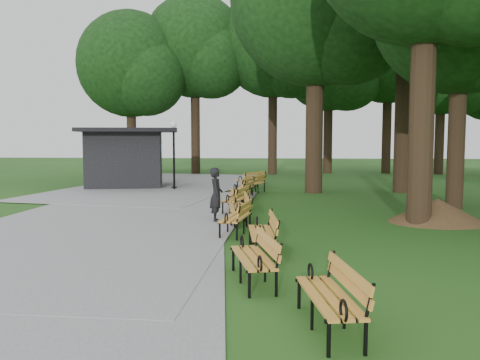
# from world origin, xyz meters

# --- Properties ---
(ground) EXTENTS (100.00, 100.00, 0.00)m
(ground) POSITION_xyz_m (0.00, 0.00, 0.00)
(ground) COLOR #1D4C15
(ground) RESTS_ON ground
(path) EXTENTS (12.00, 38.00, 0.06)m
(path) POSITION_xyz_m (-4.00, 3.00, 0.03)
(path) COLOR gray
(path) RESTS_ON ground
(person) EXTENTS (0.47, 0.65, 1.65)m
(person) POSITION_xyz_m (-0.71, 3.02, 0.83)
(person) COLOR black
(person) RESTS_ON ground
(kiosk) EXTENTS (5.59, 5.09, 3.04)m
(kiosk) POSITION_xyz_m (-6.71, 13.39, 1.52)
(kiosk) COLOR black
(kiosk) RESTS_ON ground
(lamp_post) EXTENTS (0.32, 0.32, 3.37)m
(lamp_post) POSITION_xyz_m (-3.96, 12.54, 2.40)
(lamp_post) COLOR black
(lamp_post) RESTS_ON ground
(dirt_mound) EXTENTS (2.43, 2.43, 0.73)m
(dirt_mound) POSITION_xyz_m (5.95, 3.41, 0.36)
(dirt_mound) COLOR #47301C
(dirt_mound) RESTS_ON ground
(bench_0) EXTENTS (0.94, 1.98, 0.88)m
(bench_0) POSITION_xyz_m (1.76, -5.19, 0.44)
(bench_0) COLOR orange
(bench_0) RESTS_ON ground
(bench_1) EXTENTS (1.07, 2.00, 0.88)m
(bench_1) POSITION_xyz_m (0.67, -3.14, 0.44)
(bench_1) COLOR orange
(bench_1) RESTS_ON ground
(bench_2) EXTENTS (0.82, 1.95, 0.88)m
(bench_2) POSITION_xyz_m (0.76, -0.87, 0.44)
(bench_2) COLOR orange
(bench_2) RESTS_ON ground
(bench_3) EXTENTS (0.92, 1.97, 0.88)m
(bench_3) POSITION_xyz_m (0.02, 1.23, 0.44)
(bench_3) COLOR orange
(bench_3) RESTS_ON ground
(bench_4) EXTENTS (0.85, 1.96, 0.88)m
(bench_4) POSITION_xyz_m (-0.07, 3.09, 0.44)
(bench_4) COLOR orange
(bench_4) RESTS_ON ground
(bench_5) EXTENTS (1.01, 1.99, 0.88)m
(bench_5) POSITION_xyz_m (-0.28, 5.15, 0.44)
(bench_5) COLOR orange
(bench_5) RESTS_ON ground
(bench_6) EXTENTS (0.68, 1.91, 0.88)m
(bench_6) POSITION_xyz_m (-0.38, 6.91, 0.44)
(bench_6) COLOR orange
(bench_6) RESTS_ON ground
(bench_7) EXTENTS (1.08, 2.00, 0.88)m
(bench_7) POSITION_xyz_m (-0.31, 8.83, 0.44)
(bench_7) COLOR orange
(bench_7) RESTS_ON ground
(bench_8) EXTENTS (1.24, 2.00, 0.88)m
(bench_8) POSITION_xyz_m (0.09, 10.78, 0.44)
(bench_8) COLOR orange
(bench_8) RESTS_ON ground
(bench_9) EXTENTS (1.61, 1.92, 0.88)m
(bench_9) POSITION_xyz_m (-0.12, 12.94, 0.44)
(bench_9) COLOR orange
(bench_9) RESTS_ON ground
(lawn_tree_1) EXTENTS (6.14, 6.14, 10.22)m
(lawn_tree_1) POSITION_xyz_m (7.54, 6.50, 7.11)
(lawn_tree_1) COLOR black
(lawn_tree_1) RESTS_ON ground
(lawn_tree_2) EXTENTS (7.79, 7.79, 12.68)m
(lawn_tree_2) POSITION_xyz_m (2.87, 11.29, 8.73)
(lawn_tree_2) COLOR black
(lawn_tree_2) RESTS_ON ground
(tree_backdrop) EXTENTS (37.47, 10.21, 16.55)m
(tree_backdrop) POSITION_xyz_m (6.29, 23.02, 8.27)
(tree_backdrop) COLOR black
(tree_backdrop) RESTS_ON ground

